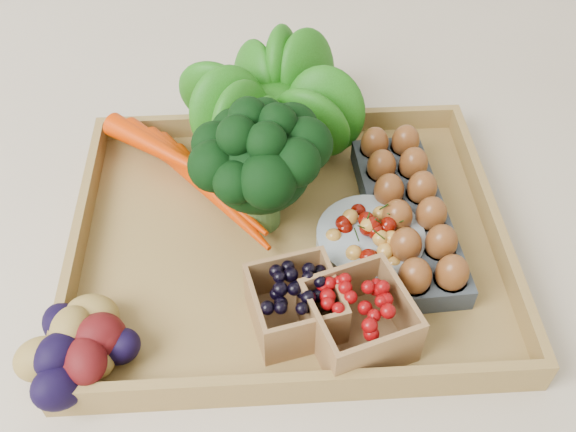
{
  "coord_description": "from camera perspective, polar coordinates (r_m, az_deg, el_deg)",
  "views": [
    {
      "loc": [
        -0.03,
        -0.55,
        0.66
      ],
      "look_at": [
        0.0,
        0.0,
        0.06
      ],
      "focal_mm": 40.0,
      "sensor_mm": 36.0,
      "label": 1
    }
  ],
  "objects": [
    {
      "name": "ground",
      "position": [
        0.86,
        0.0,
        -2.71
      ],
      "size": [
        4.0,
        4.0,
        0.0
      ],
      "primitive_type": "plane",
      "color": "beige",
      "rests_on": "ground"
    },
    {
      "name": "tray",
      "position": [
        0.85,
        0.0,
        -2.39
      ],
      "size": [
        0.55,
        0.45,
        0.01
      ],
      "primitive_type": "cube",
      "color": "#9D7D42",
      "rests_on": "ground"
    },
    {
      "name": "carrots",
      "position": [
        0.89,
        -7.95,
        3.57
      ],
      "size": [
        0.24,
        0.17,
        0.06
      ],
      "primitive_type": null,
      "color": "#D73300",
      "rests_on": "tray"
    },
    {
      "name": "lettuce",
      "position": [
        0.92,
        -1.57,
        10.42
      ],
      "size": [
        0.17,
        0.17,
        0.17
      ],
      "primitive_type": "sphere",
      "color": "#18500C",
      "rests_on": "tray"
    },
    {
      "name": "broccoli",
      "position": [
        0.82,
        -2.53,
        2.71
      ],
      "size": [
        0.17,
        0.17,
        0.13
      ],
      "primitive_type": null,
      "color": "black",
      "rests_on": "tray"
    },
    {
      "name": "cherry_bowl",
      "position": [
        0.82,
        7.26,
        -2.38
      ],
      "size": [
        0.14,
        0.14,
        0.04
      ],
      "primitive_type": "cylinder",
      "color": "#8C9EA5",
      "rests_on": "tray"
    },
    {
      "name": "egg_carton",
      "position": [
        0.86,
        10.5,
        -0.1
      ],
      "size": [
        0.11,
        0.29,
        0.03
      ],
      "primitive_type": "cube",
      "rotation": [
        0.0,
        0.0,
        0.05
      ],
      "color": "#394148",
      "rests_on": "tray"
    },
    {
      "name": "potatoes",
      "position": [
        0.74,
        -18.19,
        -10.72
      ],
      "size": [
        0.15,
        0.15,
        0.08
      ],
      "primitive_type": null,
      "color": "#440A0D",
      "rests_on": "tray"
    },
    {
      "name": "punnet_blackberry",
      "position": [
        0.74,
        0.63,
        -7.85
      ],
      "size": [
        0.12,
        0.12,
        0.07
      ],
      "primitive_type": "cube",
      "rotation": [
        0.0,
        0.0,
        0.23
      ],
      "color": "black",
      "rests_on": "tray"
    },
    {
      "name": "punnet_raspberry",
      "position": [
        0.73,
        6.3,
        -9.18
      ],
      "size": [
        0.13,
        0.13,
        0.07
      ],
      "primitive_type": "cube",
      "rotation": [
        0.0,
        0.0,
        0.32
      ],
      "color": "#710506",
      "rests_on": "tray"
    }
  ]
}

